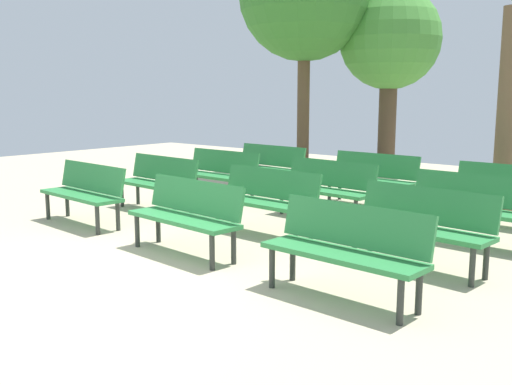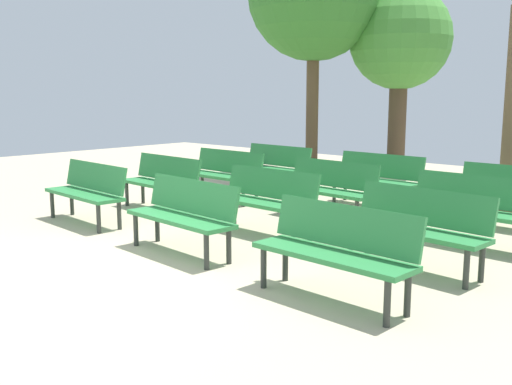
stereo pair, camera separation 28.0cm
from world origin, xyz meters
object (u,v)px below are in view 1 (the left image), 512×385
Objects in this scene: bench_r0_c2 at (346,246)px; tree_0 at (390,41)px; tree_2 at (508,111)px; bench_r2_c1 at (327,185)px; bench_r2_c2 at (470,204)px; bench_r1_c1 at (266,197)px; bench_r2_c0 at (220,172)px; bench_r0_c1 at (187,212)px; bench_r3_c0 at (268,165)px; bench_r1_c2 at (421,222)px; bench_r3_c2 at (509,191)px; bench_r0_c0 at (85,190)px; bench_r3_c1 at (372,176)px; bench_r1_c0 at (158,180)px.

tree_0 is (-3.81, 7.89, 2.54)m from bench_r0_c2.
bench_r0_c2 is at bearing -86.77° from tree_2.
bench_r2_c1 is 1.01× the size of bench_r2_c2.
bench_r1_c1 is 1.00× the size of bench_r2_c0.
bench_r0_c1 is 4.73m from bench_r3_c0.
bench_r0_c2 is at bearing -89.86° from bench_r1_c2.
bench_r1_c2 is at bearing -59.05° from tree_0.
bench_r0_c1 is 4.66m from bench_r3_c2.
bench_r0_c1 and bench_r1_c2 have the same top height.
bench_r2_c2 and bench_r3_c2 have the same top height.
bench_r0_c1 is 1.00× the size of bench_r3_c0.
bench_r0_c0 is 4.68m from bench_r3_c1.
tree_2 is at bearing 53.19° from bench_r0_c0.
bench_r0_c2 is at bearing -61.37° from bench_r3_c1.
bench_r1_c0 is 2.71m from bench_r2_c1.
bench_r3_c0 is at bearing -179.16° from bench_r3_c1.
bench_r1_c2 is 4.81m from bench_r2_c0.
tree_0 is at bearing 87.91° from bench_r0_c0.
bench_r1_c0 is 4.63m from bench_r1_c2.
bench_r1_c2 is at bearing -17.96° from bench_r2_c0.
bench_r1_c1 is at bearing 0.81° from bench_r1_c0.
bench_r3_c1 is at bearing 93.79° from bench_r2_c1.
bench_r2_c1 is 3.22m from tree_2.
bench_r3_c0 is at bearing 151.81° from bench_r2_c1.
bench_r2_c1 is 1.00× the size of bench_r3_c0.
bench_r0_c1 and bench_r2_c2 have the same top height.
bench_r3_c1 is 2.38m from tree_2.
bench_r0_c1 is at bearing -110.64° from tree_2.
bench_r2_c0 is at bearing 179.65° from bench_r2_c2.
bench_r1_c2 and bench_r3_c2 have the same top height.
tree_0 reaches higher than bench_r2_c1.
bench_r1_c1 is 0.99× the size of bench_r2_c1.
bench_r2_c0 is 0.38× the size of tree_0.
bench_r2_c0 and bench_r3_c2 have the same top height.
bench_r1_c2 is (4.63, -0.23, 0.00)m from bench_r1_c0.
bench_r2_c1 is 1.38m from bench_r3_c1.
bench_r0_c1 is 0.38× the size of tree_0.
bench_r1_c1 is at bearing -131.16° from bench_r3_c2.
bench_r1_c2 is 2.68m from bench_r2_c1.
tree_2 is (4.27, 5.02, 1.11)m from bench_r0_c0.
bench_r1_c1 is (2.33, -0.10, 0.00)m from bench_r1_c0.
bench_r3_c1 is at bearing 30.62° from bench_r2_c0.
tree_0 reaches higher than bench_r3_c0.
bench_r3_c0 is 1.00× the size of bench_r3_c1.
bench_r0_c2 and bench_r2_c0 have the same top height.
bench_r1_c0 is 5.31m from bench_r3_c2.
bench_r0_c1 is 2.73m from bench_r1_c0.
tree_0 is 1.32× the size of tree_2.
bench_r1_c1 is (0.05, 1.40, 0.00)m from bench_r0_c1.
bench_r3_c1 is at bearing 131.91° from bench_r1_c2.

